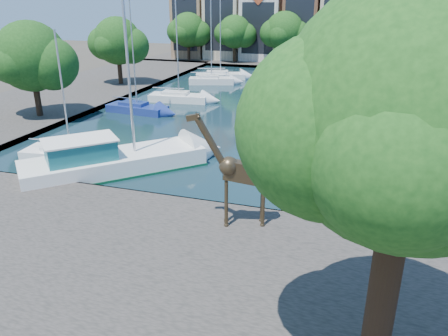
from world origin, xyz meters
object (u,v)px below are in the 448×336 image
object	(u,v)px
giraffe_statue	(240,172)
sailboat_left_a	(71,152)
plane_tree	(415,127)
motorsailer	(108,159)

from	to	relation	value
giraffe_statue	sailboat_left_a	distance (m)	15.00
plane_tree	motorsailer	size ratio (longest dim) A/B	0.86
giraffe_statue	sailboat_left_a	size ratio (longest dim) A/B	0.62
plane_tree	motorsailer	xyz separation A→B (m)	(-15.88, 11.72, -6.65)
motorsailer	sailboat_left_a	xyz separation A→B (m)	(-3.73, 1.29, -0.41)
plane_tree	sailboat_left_a	xyz separation A→B (m)	(-19.62, 13.01, -7.06)
plane_tree	giraffe_statue	xyz separation A→B (m)	(-6.08, 7.04, -4.56)
plane_tree	motorsailer	distance (m)	20.83
motorsailer	plane_tree	bearing A→B (deg)	-36.41
plane_tree	giraffe_statue	bearing A→B (deg)	130.84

